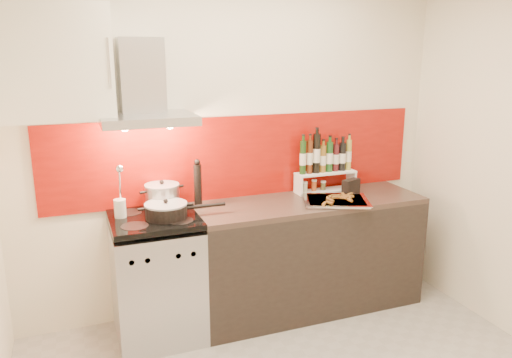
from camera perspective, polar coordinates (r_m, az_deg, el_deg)
name	(u,v)px	position (r m, az deg, el deg)	size (l,w,h in m)	color
back_wall	(235,147)	(3.87, -2.38, 3.70)	(3.40, 0.02, 2.60)	silver
backsplash	(242,157)	(3.89, -1.61, 2.57)	(3.00, 0.02, 0.64)	maroon
range_stove	(157,279)	(3.70, -11.22, -11.14)	(0.60, 0.60, 0.91)	#B7B7BA
counter	(308,254)	(4.04, 5.94, -8.52)	(1.80, 0.60, 0.90)	black
range_hood	(144,93)	(3.50, -12.68, 9.53)	(0.62, 0.50, 0.61)	#B7B7BA
upper_cabinet	(53,63)	(3.44, -22.15, 12.23)	(0.70, 0.35, 0.72)	white
stock_pot	(162,196)	(3.67, -10.65, -1.96)	(0.25, 0.25, 0.21)	#B7B7BA
saute_pan	(167,210)	(3.48, -10.13, -3.53)	(0.57, 0.29, 0.14)	black
utensil_jar	(120,203)	(3.53, -15.27, -2.61)	(0.08, 0.12, 0.39)	silver
pepper_mill	(198,184)	(3.67, -6.67, -0.59)	(0.06, 0.06, 0.36)	black
step_shelf	(325,165)	(4.08, 7.84, 1.55)	(0.51, 0.14, 0.48)	white
caddy_box	(351,188)	(4.06, 10.79, -0.97)	(0.16, 0.07, 0.14)	black
baking_tray	(336,200)	(3.85, 9.16, -2.43)	(0.59, 0.52, 0.03)	silver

